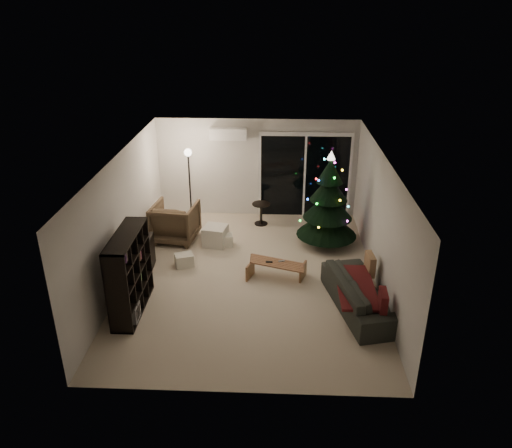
{
  "coord_description": "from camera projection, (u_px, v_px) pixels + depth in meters",
  "views": [
    {
      "loc": [
        0.5,
        -8.75,
        5.19
      ],
      "look_at": [
        0.1,
        0.3,
        1.05
      ],
      "focal_mm": 35.0,
      "sensor_mm": 36.0,
      "label": 1
    }
  ],
  "objects": [
    {
      "name": "sofa",
      "position": [
        361.0,
        293.0,
        9.0
      ],
      "size": [
        1.28,
        2.24,
        0.62
      ],
      "primitive_type": "imported",
      "rotation": [
        0.0,
        0.0,
        1.8
      ],
      "color": "#282B26",
      "rests_on": "floor"
    },
    {
      "name": "cardboard_box_a",
      "position": [
        184.0,
        260.0,
        10.5
      ],
      "size": [
        0.45,
        0.4,
        0.27
      ],
      "primitive_type": "cube",
      "rotation": [
        0.0,
        0.0,
        0.37
      ],
      "color": "beige",
      "rests_on": "floor"
    },
    {
      "name": "cushion_b",
      "position": [
        383.0,
        302.0,
        8.29
      ],
      "size": [
        0.15,
        0.41,
        0.41
      ],
      "primitive_type": "cube",
      "rotation": [
        0.0,
        0.0,
        -0.07
      ],
      "color": "#521813",
      "rests_on": "sofa"
    },
    {
      "name": "sofa_throw",
      "position": [
        356.0,
        287.0,
        8.95
      ],
      "size": [
        0.66,
        1.52,
        0.05
      ],
      "primitive_type": "cube",
      "color": "#521813",
      "rests_on": "sofa"
    },
    {
      "name": "stereo",
      "position": [
        138.0,
        240.0,
        9.92
      ],
      "size": [
        0.35,
        0.42,
        0.15
      ],
      "primitive_type": "cube",
      "color": "black",
      "rests_on": "media_cabinet"
    },
    {
      "name": "remote_b",
      "position": [
        282.0,
        261.0,
        9.99
      ],
      "size": [
        0.14,
        0.08,
        0.02
      ],
      "primitive_type": "cube",
      "rotation": [
        0.0,
        0.0,
        0.35
      ],
      "color": "slate",
      "rests_on": "coffee_table"
    },
    {
      "name": "coffee_table",
      "position": [
        276.0,
        270.0,
        10.02
      ],
      "size": [
        1.19,
        0.74,
        0.36
      ],
      "primitive_type": null,
      "rotation": [
        0.0,
        0.0,
        -0.34
      ],
      "color": "brown",
      "rests_on": "floor"
    },
    {
      "name": "bookshelf",
      "position": [
        119.0,
        273.0,
        8.79
      ],
      "size": [
        0.76,
        1.56,
        1.51
      ],
      "primitive_type": null,
      "rotation": [
        0.0,
        0.0,
        0.26
      ],
      "color": "black",
      "rests_on": "floor"
    },
    {
      "name": "ottoman",
      "position": [
        215.0,
        236.0,
        11.36
      ],
      "size": [
        0.59,
        0.59,
        0.45
      ],
      "primitive_type": "cube",
      "rotation": [
        0.0,
        0.0,
        -0.19
      ],
      "color": "white",
      "rests_on": "floor"
    },
    {
      "name": "armchair",
      "position": [
        175.0,
        222.0,
        11.51
      ],
      "size": [
        1.09,
        1.11,
        0.91
      ],
      "primitive_type": "imported",
      "rotation": [
        0.0,
        0.0,
        3.01
      ],
      "color": "brown",
      "rests_on": "floor"
    },
    {
      "name": "cushion_a",
      "position": [
        370.0,
        264.0,
        9.48
      ],
      "size": [
        0.16,
        0.41,
        0.41
      ],
      "primitive_type": "cube",
      "rotation": [
        0.0,
        0.0,
        0.09
      ],
      "color": "tan",
      "rests_on": "sofa"
    },
    {
      "name": "side_table",
      "position": [
        261.0,
        214.0,
        12.38
      ],
      "size": [
        0.45,
        0.45,
        0.55
      ],
      "primitive_type": "cylinder",
      "rotation": [
        0.0,
        0.0,
        0.03
      ],
      "color": "black",
      "rests_on": "floor"
    },
    {
      "name": "christmas_tree",
      "position": [
        328.0,
        200.0,
        11.01
      ],
      "size": [
        1.5,
        1.5,
        2.21
      ],
      "primitive_type": "cone",
      "rotation": [
        0.0,
        0.0,
        -0.1
      ],
      "color": "black",
      "rests_on": "floor"
    },
    {
      "name": "cardboard_box_b",
      "position": [
        224.0,
        240.0,
        11.37
      ],
      "size": [
        0.41,
        0.33,
        0.27
      ],
      "primitive_type": "cube",
      "rotation": [
        0.0,
        0.0,
        0.11
      ],
      "color": "beige",
      "rests_on": "floor"
    },
    {
      "name": "remote_a",
      "position": [
        269.0,
        262.0,
        9.95
      ],
      "size": [
        0.14,
        0.04,
        0.02
      ],
      "primitive_type": "cube",
      "color": "black",
      "rests_on": "coffee_table"
    },
    {
      "name": "media_cabinet",
      "position": [
        140.0,
        259.0,
        10.1
      ],
      "size": [
        0.47,
        1.13,
        0.69
      ],
      "primitive_type": "cube",
      "rotation": [
        0.0,
        0.0,
        0.05
      ],
      "color": "black",
      "rests_on": "floor"
    },
    {
      "name": "floor_lamp",
      "position": [
        190.0,
        190.0,
        11.97
      ],
      "size": [
        0.31,
        0.31,
        1.92
      ],
      "primitive_type": "cylinder",
      "color": "black",
      "rests_on": "floor"
    },
    {
      "name": "room",
      "position": [
        274.0,
        203.0,
        11.04
      ],
      "size": [
        6.5,
        7.51,
        2.6
      ],
      "color": "beige",
      "rests_on": "ground"
    }
  ]
}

